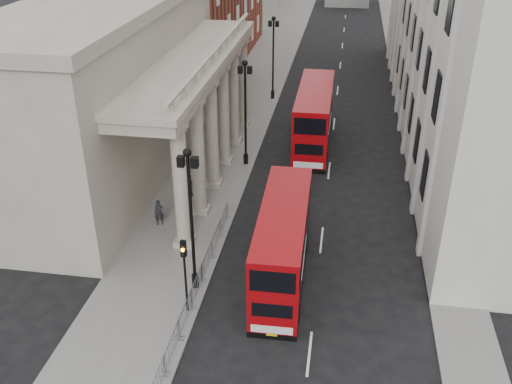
% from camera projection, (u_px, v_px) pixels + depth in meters
% --- Properties ---
extents(ground, '(260.00, 260.00, 0.00)m').
position_uv_depth(ground, '(187.00, 339.00, 27.94)').
color(ground, black).
rests_on(ground, ground).
extents(sidewalk_west, '(6.00, 140.00, 0.12)m').
position_uv_depth(sidewalk_west, '(239.00, 118.00, 54.41)').
color(sidewalk_west, slate).
rests_on(sidewalk_west, ground).
extents(sidewalk_east, '(3.00, 140.00, 0.12)m').
position_uv_depth(sidewalk_east, '(416.00, 128.00, 52.11)').
color(sidewalk_east, slate).
rests_on(sidewalk_east, ground).
extents(kerb, '(0.20, 140.00, 0.14)m').
position_uv_depth(kerb, '(270.00, 120.00, 53.99)').
color(kerb, slate).
rests_on(kerb, ground).
extents(portico_building, '(9.00, 28.00, 12.00)m').
position_uv_depth(portico_building, '(109.00, 94.00, 42.20)').
color(portico_building, gray).
rests_on(portico_building, ground).
extents(lamp_post_south, '(1.05, 0.44, 8.32)m').
position_uv_depth(lamp_post_south, '(191.00, 211.00, 29.17)').
color(lamp_post_south, black).
rests_on(lamp_post_south, sidewalk_west).
extents(lamp_post_mid, '(1.05, 0.44, 8.32)m').
position_uv_depth(lamp_post_mid, '(245.00, 106.00, 43.08)').
color(lamp_post_mid, black).
rests_on(lamp_post_mid, sidewalk_west).
extents(lamp_post_north, '(1.05, 0.44, 8.32)m').
position_uv_depth(lamp_post_north, '(273.00, 52.00, 56.99)').
color(lamp_post_north, black).
rests_on(lamp_post_north, sidewalk_west).
extents(traffic_light, '(0.28, 0.33, 4.30)m').
position_uv_depth(traffic_light, '(184.00, 263.00, 28.26)').
color(traffic_light, black).
rests_on(traffic_light, sidewalk_west).
extents(crowd_barriers, '(0.50, 18.75, 1.10)m').
position_uv_depth(crowd_barriers, '(191.00, 299.00, 29.60)').
color(crowd_barriers, gray).
rests_on(crowd_barriers, sidewalk_west).
extents(bus_near, '(2.71, 10.39, 4.47)m').
position_uv_depth(bus_near, '(283.00, 242.00, 31.30)').
color(bus_near, '#92060B').
rests_on(bus_near, ground).
extents(bus_far, '(2.83, 11.44, 4.93)m').
position_uv_depth(bus_far, '(314.00, 116.00, 47.78)').
color(bus_far, '#96060B').
rests_on(bus_far, ground).
extents(pedestrian_a, '(0.74, 0.62, 1.74)m').
position_uv_depth(pedestrian_a, '(159.00, 213.00, 36.81)').
color(pedestrian_a, black).
rests_on(pedestrian_a, sidewalk_west).
extents(pedestrian_b, '(0.83, 0.68, 1.57)m').
position_uv_depth(pedestrian_b, '(189.00, 185.00, 40.38)').
color(pedestrian_b, black).
rests_on(pedestrian_b, sidewalk_west).
extents(pedestrian_c, '(0.90, 0.67, 1.67)m').
position_uv_depth(pedestrian_c, '(223.00, 135.00, 48.41)').
color(pedestrian_c, black).
rests_on(pedestrian_c, sidewalk_west).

